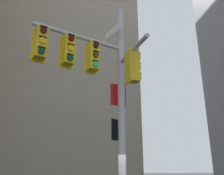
{
  "coord_description": "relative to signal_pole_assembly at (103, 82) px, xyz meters",
  "views": [
    {
      "loc": [
        -1.49,
        -8.01,
        2.19
      ],
      "look_at": [
        -0.33,
        -0.01,
        4.8
      ],
      "focal_mm": 38.43,
      "sensor_mm": 36.0,
      "label": 1
    }
  ],
  "objects": [
    {
      "name": "building_mid_block",
      "position": [
        -2.06,
        21.38,
        10.35
      ],
      "size": [
        14.46,
        14.46,
        30.36
      ],
      "primitive_type": "cube",
      "color": "tan",
      "rests_on": "ground"
    },
    {
      "name": "signal_pole_assembly",
      "position": [
        0.0,
        0.0,
        0.0
      ],
      "size": [
        3.53,
        2.48,
        8.05
      ],
      "color": "#B2B2B5",
      "rests_on": "ground"
    }
  ]
}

